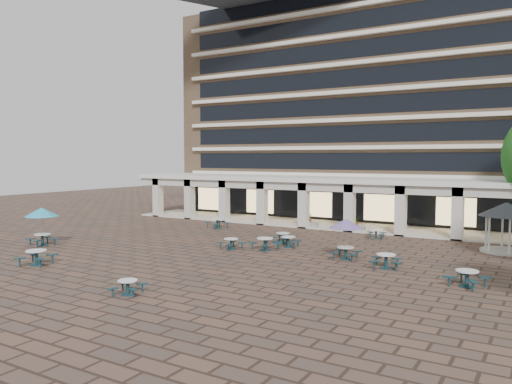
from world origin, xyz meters
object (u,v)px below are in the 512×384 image
gazebo (506,215)px  planter_right (356,226)px  picnic_table_3 (467,277)px  planter_left (310,222)px  picnic_table_1 (128,286)px  picnic_table_0 (36,256)px

gazebo → planter_right: 12.37m
picnic_table_3 → planter_left: planter_left is taller
picnic_table_1 → gazebo: (13.75, 19.99, 2.04)m
planter_left → planter_right: (4.23, -0.00, -0.04)m
picnic_table_3 → picnic_table_1: bearing=-125.3°
gazebo → planter_right: (-11.56, 3.91, -1.98)m
picnic_table_0 → picnic_table_1: picnic_table_0 is taller
picnic_table_0 → gazebo: gazebo is taller
picnic_table_1 → planter_right: planter_right is taller
picnic_table_0 → picnic_table_1: 9.22m
planter_left → planter_right: bearing=-0.0°
picnic_table_0 → planter_right: planter_right is taller
picnic_table_0 → picnic_table_3: picnic_table_0 is taller
picnic_table_0 → planter_left: planter_left is taller
planter_right → picnic_table_1: bearing=-95.2°
picnic_table_0 → planter_right: bearing=40.4°
picnic_table_1 → gazebo: bearing=35.2°
picnic_table_1 → picnic_table_3: picnic_table_3 is taller
picnic_table_0 → planter_right: size_ratio=1.56×
picnic_table_3 → picnic_table_0: bearing=-142.1°
gazebo → planter_left: gazebo is taller
picnic_table_0 → picnic_table_3: size_ratio=1.10×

